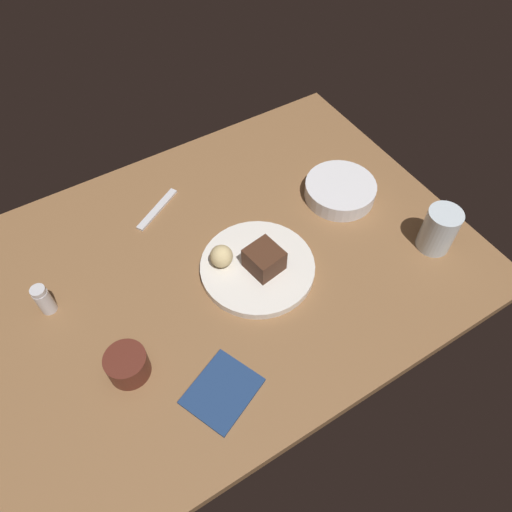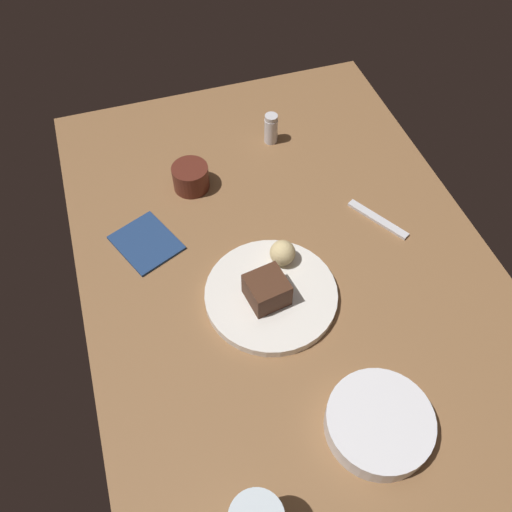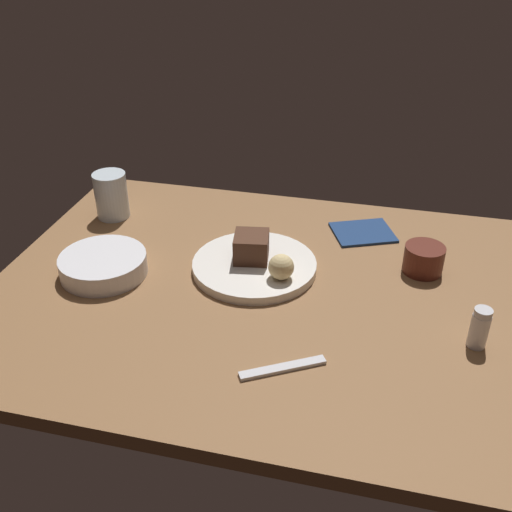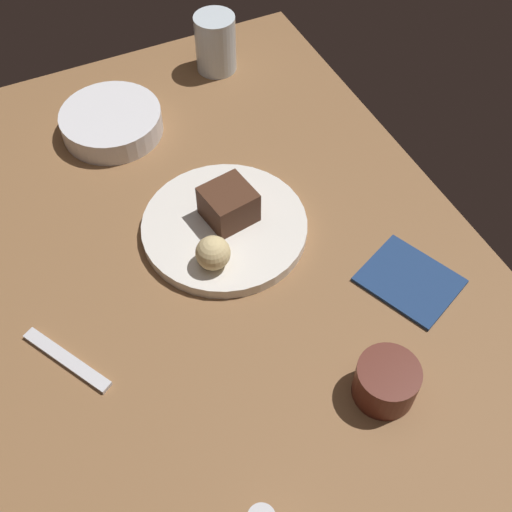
% 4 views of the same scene
% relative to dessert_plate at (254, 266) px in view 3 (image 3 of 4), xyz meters
% --- Properties ---
extents(dining_table, '(1.20, 0.84, 0.03)m').
position_rel_dessert_plate_xyz_m(dining_table, '(-0.09, 0.06, -0.02)').
color(dining_table, brown).
rests_on(dining_table, ground).
extents(dessert_plate, '(0.26, 0.26, 0.02)m').
position_rel_dessert_plate_xyz_m(dessert_plate, '(0.00, 0.00, 0.00)').
color(dessert_plate, white).
rests_on(dessert_plate, dining_table).
extents(chocolate_cake_slice, '(0.08, 0.08, 0.06)m').
position_rel_dessert_plate_xyz_m(chocolate_cake_slice, '(0.01, -0.01, 0.04)').
color(chocolate_cake_slice, '#472819').
rests_on(chocolate_cake_slice, dessert_plate).
extents(bread_roll, '(0.05, 0.05, 0.05)m').
position_rel_dessert_plate_xyz_m(bread_roll, '(-0.07, 0.05, 0.04)').
color(bread_roll, '#DBC184').
rests_on(bread_roll, dessert_plate).
extents(salt_shaker, '(0.03, 0.03, 0.08)m').
position_rel_dessert_plate_xyz_m(salt_shaker, '(-0.44, 0.15, 0.03)').
color(salt_shaker, silver).
rests_on(salt_shaker, dining_table).
extents(water_glass, '(0.08, 0.08, 0.11)m').
position_rel_dessert_plate_xyz_m(water_glass, '(0.39, -0.16, 0.05)').
color(water_glass, silver).
rests_on(water_glass, dining_table).
extents(side_bowl, '(0.18, 0.18, 0.04)m').
position_rel_dessert_plate_xyz_m(side_bowl, '(0.30, 0.09, 0.01)').
color(side_bowl, silver).
rests_on(side_bowl, dining_table).
extents(coffee_cup, '(0.08, 0.08, 0.06)m').
position_rel_dessert_plate_xyz_m(coffee_cup, '(-0.34, -0.08, 0.02)').
color(coffee_cup, '#562319').
rests_on(coffee_cup, dining_table).
extents(dessert_spoon, '(0.14, 0.09, 0.01)m').
position_rel_dessert_plate_xyz_m(dessert_spoon, '(-0.12, 0.29, -0.01)').
color(dessert_spoon, silver).
rests_on(dessert_spoon, dining_table).
extents(folded_napkin, '(0.17, 0.16, 0.01)m').
position_rel_dessert_plate_xyz_m(folded_napkin, '(-0.21, -0.21, -0.01)').
color(folded_napkin, navy).
rests_on(folded_napkin, dining_table).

